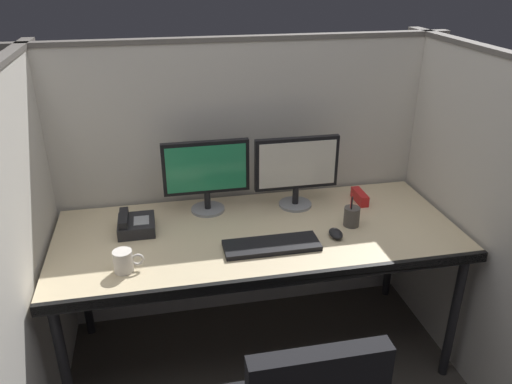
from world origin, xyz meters
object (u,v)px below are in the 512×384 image
Objects in this scene: monitor_right at (297,167)px; desk_phone at (135,225)px; monitor_left at (206,172)px; pen_cup at (352,216)px; computer_mouse at (336,234)px; red_stapler at (360,197)px; coffee_mug at (124,261)px; keyboard_main at (272,245)px; desk at (259,241)px.

desk_phone is at bearing -172.60° from monitor_right.
monitor_left is 2.54× the size of pen_cup.
monitor_left is 0.74m from pen_cup.
computer_mouse is 0.51× the size of desk_phone.
desk_phone reaches higher than computer_mouse.
red_stapler is (1.16, 0.08, -0.01)m from desk_phone.
desk_phone is at bearing 83.30° from coffee_mug.
monitor_left is at bearing 119.53° from keyboard_main.
coffee_mug is (-1.06, -0.18, -0.00)m from pen_cup.
monitor_left is at bearing 21.36° from desk_phone.
desk is at bearing -136.34° from monitor_right.
desk is at bearing 100.47° from keyboard_main.
coffee_mug is at bearing -160.68° from red_stapler.
desk is 15.08× the size of coffee_mug.
keyboard_main is at bearing -163.76° from pen_cup.
red_stapler is at bearing 19.75° from desk.
computer_mouse is at bearing -34.99° from monitor_left.
monitor_right reaches higher than desk_phone.
monitor_right reaches higher than computer_mouse.
coffee_mug is (-0.64, -0.06, 0.04)m from keyboard_main.
desk is at bearing 161.13° from computer_mouse.
monitor_right is at bearing 176.54° from red_stapler.
keyboard_main is 0.64m from coffee_mug.
desk_phone is at bearing 171.43° from pen_cup.
monitor_left reaches higher than keyboard_main.
desk is at bearing -52.08° from monitor_left.
desk is 0.43m from monitor_left.
desk_phone is at bearing -175.83° from red_stapler.
keyboard_main is (-0.22, -0.38, -0.20)m from monitor_right.
pen_cup is 1.13× the size of red_stapler.
monitor_left reaches higher than coffee_mug.
computer_mouse is at bearing -140.72° from pen_cup.
keyboard_main is (0.24, -0.42, -0.20)m from monitor_left.
monitor_left is 0.43m from desk_phone.
desk is 0.37m from computer_mouse.
coffee_mug is at bearing -129.94° from monitor_left.
pen_cup is 0.28m from red_stapler.
desk_phone reaches higher than keyboard_main.
coffee_mug reaches higher than computer_mouse.
red_stapler is at bearing 32.69° from keyboard_main.
coffee_mug is 1.27m from red_stapler.
monitor_left is 0.46m from monitor_right.
keyboard_main is 2.87× the size of red_stapler.
monitor_right is 2.87× the size of red_stapler.
red_stapler is at bearing 19.32° from coffee_mug.
monitor_left is at bearing 176.00° from red_stapler.
coffee_mug is at bearing -174.71° from keyboard_main.
pen_cup is 1.08m from coffee_mug.
computer_mouse is 0.64× the size of red_stapler.
desk_phone is (-1.02, 0.15, -0.02)m from pen_cup.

